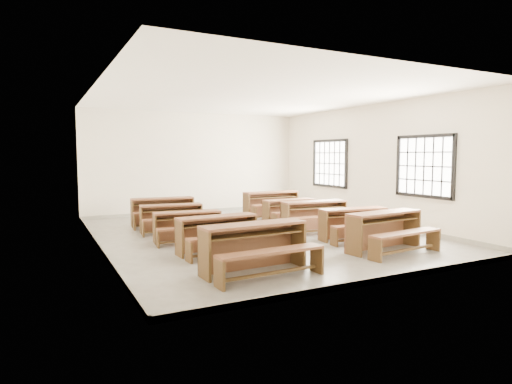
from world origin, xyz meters
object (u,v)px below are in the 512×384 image
desk_set_8 (290,209)px  desk_set_9 (272,202)px  desk_set_4 (163,209)px  desk_set_5 (386,228)px  desk_set_2 (188,224)px  desk_set_0 (256,244)px  desk_set_7 (315,214)px  desk_set_1 (218,231)px  desk_set_3 (172,216)px  desk_set_6 (354,222)px

desk_set_8 → desk_set_9: (0.18, 1.30, 0.06)m
desk_set_4 → desk_set_5: (3.06, -4.96, 0.02)m
desk_set_8 → desk_set_2: bearing=-162.4°
desk_set_0 → desk_set_4: bearing=88.6°
desk_set_7 → desk_set_9: (0.24, 2.60, 0.01)m
desk_set_9 → desk_set_4: bearing=-178.5°
desk_set_8 → desk_set_4: bearing=157.4°
desk_set_5 → desk_set_9: desk_set_5 is taller
desk_set_1 → desk_set_7: 3.15m
desk_set_3 → desk_set_8: desk_set_3 is taller
desk_set_2 → desk_set_7: bearing=1.8°
desk_set_0 → desk_set_8: desk_set_0 is taller
desk_set_2 → desk_set_4: 2.33m
desk_set_0 → desk_set_8: bearing=49.6°
desk_set_3 → desk_set_9: bearing=24.1°
desk_set_2 → desk_set_9: bearing=40.9°
desk_set_9 → desk_set_5: bearing=-92.0°
desk_set_3 → desk_set_5: desk_set_5 is taller
desk_set_8 → desk_set_9: 1.31m
desk_set_1 → desk_set_6: desk_set_1 is taller
desk_set_0 → desk_set_1: 1.57m
desk_set_0 → desk_set_3: bearing=89.8°
desk_set_1 → desk_set_5: (2.96, -1.35, 0.03)m
desk_set_2 → desk_set_7: (3.15, -0.24, 0.06)m
desk_set_0 → desk_set_6: bearing=20.9°
desk_set_4 → desk_set_3: bearing=-88.4°
desk_set_2 → desk_set_4: size_ratio=0.89×
desk_set_3 → desk_set_9: (3.38, 1.07, 0.06)m
desk_set_5 → desk_set_7: size_ratio=1.04×
desk_set_1 → desk_set_5: size_ratio=0.90×
desk_set_2 → desk_set_1: bearing=-75.8°
desk_set_7 → desk_set_8: (0.07, 1.30, -0.05)m
desk_set_1 → desk_set_7: bearing=16.4°
desk_set_7 → desk_set_1: bearing=-156.5°
desk_set_0 → desk_set_7: desk_set_0 is taller
desk_set_1 → desk_set_8: bearing=34.7°
desk_set_6 → desk_set_5: bearing=-91.6°
desk_set_5 → desk_set_3: bearing=122.9°
desk_set_0 → desk_set_5: desk_set_0 is taller
desk_set_3 → desk_set_0: bearing=-81.1°
desk_set_0 → desk_set_8: 4.95m
desk_set_4 → desk_set_9: bearing=5.7°
desk_set_7 → desk_set_8: size_ratio=1.16×
desk_set_2 → desk_set_8: (3.22, 1.06, 0.01)m
desk_set_5 → desk_set_9: size_ratio=1.04×
desk_set_3 → desk_set_7: desk_set_7 is taller
desk_set_0 → desk_set_4: desk_set_0 is taller
desk_set_1 → desk_set_9: 4.86m
desk_set_2 → desk_set_4: (0.08, 2.33, 0.05)m
desk_set_4 → desk_set_9: 3.32m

